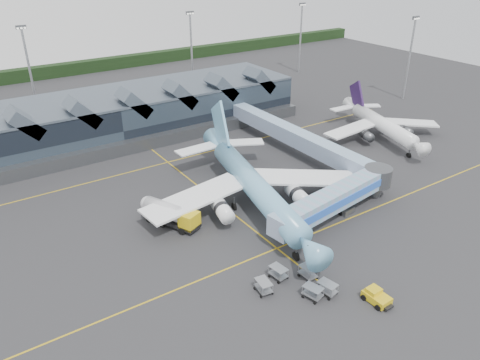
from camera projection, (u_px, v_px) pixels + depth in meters
ground at (246, 224)px, 74.04m from camera, size 260.00×260.00×0.00m
taxi_stripes at (213, 198)px, 81.44m from camera, size 120.00×60.00×0.01m
tree_line_far at (58, 70)px, 154.55m from camera, size 260.00×4.00×4.00m
terminal at (108, 118)px, 104.36m from camera, size 90.00×22.25×12.52m
light_masts at (178, 56)px, 125.27m from camera, size 132.40×42.56×22.45m
main_airliner at (252, 183)px, 77.46m from camera, size 37.32×43.61×14.13m
regional_jet at (380, 123)px, 105.30m from camera, size 27.22×30.42×10.63m
jet_bridge at (342, 196)px, 74.69m from camera, size 27.58×7.59×5.57m
fuel_truck at (169, 213)px, 73.21m from camera, size 6.50×10.53×3.62m
pushback_tug at (376, 297)px, 57.73m from camera, size 2.50×3.85×1.67m
baggage_carts at (298, 282)px, 59.96m from camera, size 8.39×8.54×1.69m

